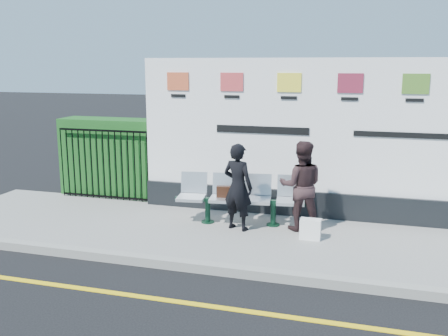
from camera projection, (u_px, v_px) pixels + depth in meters
name	position (u px, v px, depth m)	size (l,w,h in m)	color
ground	(285.00, 317.00, 6.05)	(80.00, 80.00, 0.00)	black
pavement	(309.00, 243.00, 8.39)	(14.00, 3.00, 0.12)	gray
kerb	(297.00, 278.00, 6.98)	(14.00, 0.18, 0.14)	gray
yellow_line	(285.00, 317.00, 6.05)	(14.00, 0.10, 0.01)	yellow
billboard	(347.00, 151.00, 9.25)	(8.00, 0.30, 3.00)	black
hedge	(114.00, 157.00, 11.13)	(2.35, 0.70, 1.70)	#19531B
railing	(104.00, 164.00, 10.73)	(2.05, 0.06, 1.54)	black
bench	(240.00, 211.00, 9.14)	(2.31, 0.60, 0.50)	silver
woman_left	(238.00, 187.00, 8.75)	(0.56, 0.37, 1.55)	black
woman_right	(301.00, 186.00, 8.73)	(0.77, 0.60, 1.59)	#311F21
handbag_brown	(224.00, 192.00, 9.11)	(0.26, 0.11, 0.21)	black
carrier_bag_white	(310.00, 229.00, 8.36)	(0.34, 0.21, 0.34)	white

